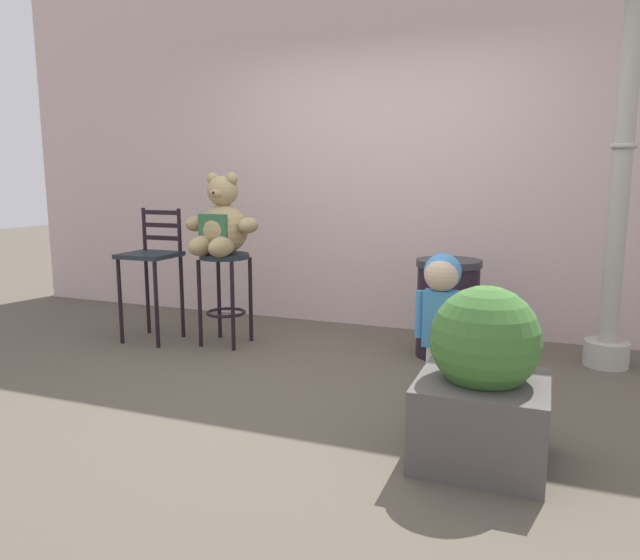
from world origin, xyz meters
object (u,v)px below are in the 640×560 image
child_walking (441,297)px  planter_with_shrub (483,382)px  bar_chair_empty (152,263)px  lamppost (617,221)px  bar_stool_with_teddy (225,280)px  teddy_bear (221,225)px  trash_bin (447,308)px

child_walking → planter_with_shrub: size_ratio=1.08×
bar_chair_empty → planter_with_shrub: bar_chair_empty is taller
bar_chair_empty → planter_with_shrub: 3.03m
lamppost → child_walking: bearing=-128.6°
bar_stool_with_teddy → teddy_bear: bearing=-90.0°
bar_stool_with_teddy → bar_chair_empty: (-0.62, -0.09, 0.12)m
child_walking → planter_with_shrub: (0.30, -0.58, -0.27)m
child_walking → planter_with_shrub: bearing=-82.0°
teddy_bear → bar_chair_empty: size_ratio=0.59×
bar_stool_with_teddy → child_walking: size_ratio=0.81×
planter_with_shrub → bar_chair_empty: bearing=155.8°
teddy_bear → lamppost: bearing=10.1°
bar_stool_with_teddy → child_walking: bearing=-22.3°
bar_stool_with_teddy → teddy_bear: (0.00, -0.03, 0.44)m
trash_bin → planter_with_shrub: 1.69m
teddy_bear → trash_bin: 1.84m
child_walking → lamppost: bearing=32.0°
bar_stool_with_teddy → bar_chair_empty: bearing=-171.3°
child_walking → trash_bin: size_ratio=1.24×
bar_chair_empty → planter_with_shrub: (2.75, -1.24, -0.26)m
lamppost → planter_with_shrub: 2.03m
bar_chair_empty → trash_bin: bearing=9.7°
trash_bin → lamppost: (1.10, 0.17, 0.66)m
lamppost → bar_chair_empty: (-3.43, -0.56, -0.39)m
bar_chair_empty → planter_with_shrub: size_ratio=1.28×
bar_stool_with_teddy → bar_chair_empty: size_ratio=0.68×
planter_with_shrub → bar_stool_with_teddy: bearing=148.1°
bar_stool_with_teddy → lamppost: bearing=9.5°
lamppost → planter_with_shrub: (-0.67, -1.80, -0.65)m
trash_bin → bar_stool_with_teddy: bearing=-170.0°
trash_bin → bar_chair_empty: (-2.33, -0.40, 0.27)m
bar_stool_with_teddy → trash_bin: bearing=10.0°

